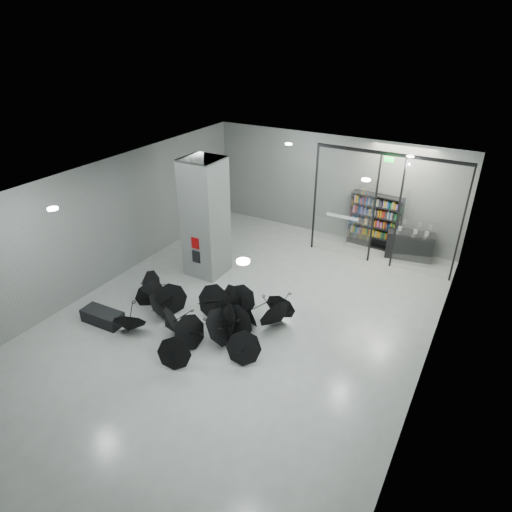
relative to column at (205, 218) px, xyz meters
The scene contains 10 objects.
room 3.31m from the column, 38.66° to the right, with size 14.00×14.02×4.01m.
column is the anchor object (origin of this frame).
fire_cabinet 0.90m from the column, 90.00° to the right, with size 0.28×0.04×0.38m, color #A50A07.
info_panel 1.31m from the column, 90.00° to the right, with size 0.30×0.03×0.42m, color black.
exit_sign 6.18m from the column, 33.96° to the left, with size 0.30×0.06×0.15m, color #0CE533.
glass_partition 6.02m from the column, 35.58° to the left, with size 5.06×0.08×4.00m.
bench 4.43m from the column, 102.87° to the right, with size 1.23×0.53×0.40m, color black.
bookshelf 6.53m from the column, 47.38° to the left, with size 1.90×0.38×2.09m, color black, non-canonical shape.
shop_counter 7.50m from the column, 37.65° to the left, with size 1.65×0.66×0.99m, color black.
umbrella_cluster 3.64m from the column, 52.89° to the right, with size 5.41×3.90×1.32m.
Camera 1 is at (5.55, -8.79, 7.68)m, focal length 31.01 mm.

